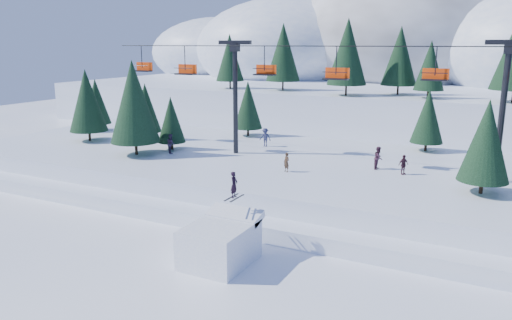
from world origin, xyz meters
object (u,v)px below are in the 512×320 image
at_px(banner_near, 346,250).
at_px(banner_far, 405,251).
at_px(jump_kicker, 221,242).
at_px(chairlift, 338,83).

relative_size(banner_near, banner_far, 1.04).
bearing_deg(jump_kicker, chairlift, 85.10).
bearing_deg(banner_far, banner_near, -155.88).
bearing_deg(jump_kicker, banner_near, 31.13).
height_order(jump_kicker, banner_near, jump_kicker).
height_order(chairlift, banner_near, chairlift).
xyz_separation_m(jump_kicker, chairlift, (1.43, 16.63, 8.06)).
distance_m(chairlift, banner_near, 16.27).
relative_size(jump_kicker, banner_near, 1.80).
relative_size(jump_kicker, banner_far, 1.88).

